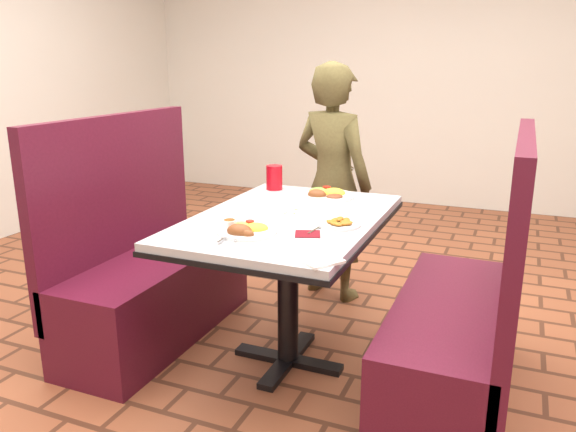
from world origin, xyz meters
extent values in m
plane|color=#A05534|center=(0.00, 0.00, 0.00)|extent=(7.00, 7.00, 0.00)
cube|color=white|center=(0.00, 3.50, 1.40)|extent=(6.00, 0.04, 2.80)
cube|color=silver|center=(0.00, 0.00, 0.73)|extent=(0.80, 1.20, 0.03)
cube|color=black|center=(0.00, 0.00, 0.70)|extent=(0.81, 1.21, 0.02)
cylinder|color=black|center=(0.00, 0.00, 0.36)|extent=(0.10, 0.10, 0.69)
cube|color=black|center=(0.00, 0.00, 0.01)|extent=(0.55, 0.08, 0.03)
cube|color=black|center=(0.00, 0.00, 0.01)|extent=(0.08, 0.55, 0.03)
cube|color=#581427|center=(-0.75, 0.00, 0.23)|extent=(0.45, 1.20, 0.45)
cube|color=#581427|center=(-0.97, 0.00, 0.70)|extent=(0.06, 1.20, 0.95)
cube|color=#581427|center=(0.75, 0.00, 0.23)|extent=(0.45, 1.20, 0.45)
cube|color=#581427|center=(0.97, 0.00, 0.70)|extent=(0.06, 1.20, 0.95)
imported|color=brown|center=(-0.08, 0.90, 0.72)|extent=(0.60, 0.48, 1.44)
cylinder|color=white|center=(-0.05, -0.31, 0.76)|extent=(0.25, 0.25, 0.01)
ellipsoid|color=yellow|center=(-0.03, -0.28, 0.79)|extent=(0.10, 0.10, 0.05)
ellipsoid|color=#85BF4C|center=(-0.10, -0.27, 0.78)|extent=(0.10, 0.08, 0.03)
cylinder|color=red|center=(-0.07, -0.25, 0.78)|extent=(0.04, 0.04, 0.01)
ellipsoid|color=brown|center=(-0.06, -0.36, 0.80)|extent=(0.11, 0.08, 0.06)
ellipsoid|color=brown|center=(-0.02, -0.37, 0.78)|extent=(0.06, 0.04, 0.04)
cylinder|color=white|center=(-0.13, -0.32, 0.78)|extent=(0.06, 0.06, 0.04)
cylinder|color=brown|center=(-0.13, -0.32, 0.80)|extent=(0.05, 0.05, 0.00)
cylinder|color=white|center=(0.04, 0.41, 0.76)|extent=(0.29, 0.29, 0.02)
ellipsoid|color=yellow|center=(0.08, 0.45, 0.79)|extent=(0.12, 0.12, 0.05)
ellipsoid|color=#85BF4C|center=(-0.01, 0.46, 0.79)|extent=(0.12, 0.10, 0.04)
cylinder|color=red|center=(0.02, 0.49, 0.79)|extent=(0.04, 0.04, 0.01)
ellipsoid|color=brown|center=(0.10, 0.37, 0.78)|extent=(0.09, 0.09, 0.03)
ellipsoid|color=brown|center=(0.01, 0.36, 0.80)|extent=(0.10, 0.07, 0.06)
cylinder|color=white|center=(0.27, -0.06, 0.76)|extent=(0.18, 0.18, 0.01)
cube|color=#610E16|center=(0.18, -0.23, 0.75)|extent=(0.13, 0.13, 0.00)
cube|color=silver|center=(0.19, -0.17, 0.75)|extent=(0.02, 0.12, 0.00)
cylinder|color=#BA0C16|center=(-0.28, 0.49, 0.82)|extent=(0.09, 0.09, 0.13)
cube|color=white|center=(0.32, -0.50, 0.76)|extent=(0.22, 0.21, 0.01)
cube|color=silver|center=(-0.09, -0.41, 0.76)|extent=(0.02, 0.17, 0.00)
cube|color=silver|center=(-0.05, -0.38, 0.76)|extent=(0.03, 0.13, 0.00)
camera|label=1|loc=(0.95, -2.29, 1.43)|focal=35.00mm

